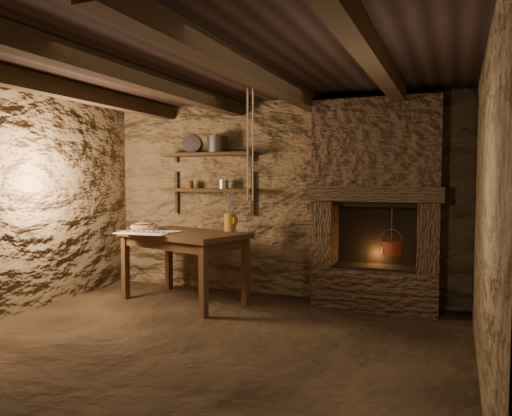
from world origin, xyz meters
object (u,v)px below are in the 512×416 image
at_px(work_table, 184,264).
at_px(iron_stockpot, 217,145).
at_px(wooden_bowl, 143,227).
at_px(red_pot, 391,247).
at_px(stoneware_jug, 230,214).

height_order(work_table, iron_stockpot, iron_stockpot).
xyz_separation_m(wooden_bowl, iron_stockpot, (0.69, 0.61, 1.00)).
height_order(work_table, wooden_bowl, wooden_bowl).
bearing_deg(red_pot, stoneware_jug, -173.16).
relative_size(iron_stockpot, red_pot, 0.45).
height_order(stoneware_jug, wooden_bowl, stoneware_jug).
bearing_deg(work_table, stoneware_jug, 45.68).
relative_size(wooden_bowl, red_pot, 0.58).
distance_m(iron_stockpot, red_pot, 2.45).
relative_size(stoneware_jug, iron_stockpot, 1.94).
height_order(wooden_bowl, iron_stockpot, iron_stockpot).
height_order(wooden_bowl, red_pot, red_pot).
distance_m(work_table, wooden_bowl, 0.69).
relative_size(stoneware_jug, wooden_bowl, 1.52).
height_order(iron_stockpot, red_pot, iron_stockpot).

